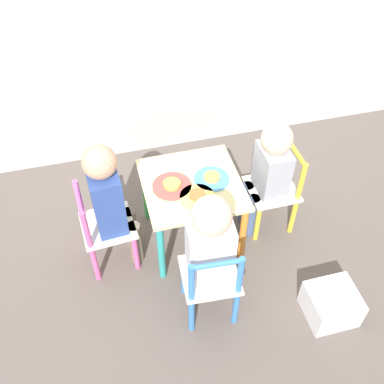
% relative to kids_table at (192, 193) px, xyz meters
% --- Properties ---
extents(ground_plane, '(6.00, 6.00, 0.00)m').
position_rel_kids_table_xyz_m(ground_plane, '(0.00, 0.00, -0.36)').
color(ground_plane, '#5B514C').
extents(kids_table, '(0.50, 0.50, 0.43)m').
position_rel_kids_table_xyz_m(kids_table, '(0.00, 0.00, 0.00)').
color(kids_table, beige).
rests_on(kids_table, ground_plane).
extents(chair_pink, '(0.28, 0.28, 0.52)m').
position_rel_kids_table_xyz_m(chair_pink, '(-0.47, -0.04, -0.10)').
color(chair_pink, silver).
rests_on(chair_pink, ground_plane).
extents(chair_blue, '(0.28, 0.28, 0.52)m').
position_rel_kids_table_xyz_m(chair_blue, '(-0.03, -0.47, -0.10)').
color(chair_blue, silver).
rests_on(chair_blue, ground_plane).
extents(chair_yellow, '(0.26, 0.26, 0.52)m').
position_rel_kids_table_xyz_m(chair_yellow, '(0.47, 0.00, -0.10)').
color(chair_yellow, silver).
rests_on(chair_yellow, ground_plane).
extents(child_left, '(0.22, 0.21, 0.78)m').
position_rel_kids_table_xyz_m(child_left, '(-0.41, -0.03, 0.10)').
color(child_left, '#7A6B5B').
rests_on(child_left, ground_plane).
extents(child_front, '(0.21, 0.22, 0.75)m').
position_rel_kids_table_xyz_m(child_front, '(-0.03, -0.41, 0.10)').
color(child_front, '#7A6B5B').
rests_on(child_front, ground_plane).
extents(child_right, '(0.22, 0.20, 0.71)m').
position_rel_kids_table_xyz_m(child_right, '(0.41, 0.00, 0.07)').
color(child_right, '#4C608E').
rests_on(child_right, ground_plane).
extents(plate_left, '(0.20, 0.20, 0.03)m').
position_rel_kids_table_xyz_m(plate_left, '(-0.10, 0.00, 0.08)').
color(plate_left, '#E54C47').
rests_on(plate_left, kids_table).
extents(plate_front, '(0.17, 0.17, 0.03)m').
position_rel_kids_table_xyz_m(plate_front, '(-0.00, -0.10, 0.08)').
color(plate_front, '#EADB66').
rests_on(plate_front, kids_table).
extents(plate_right, '(0.18, 0.18, 0.03)m').
position_rel_kids_table_xyz_m(plate_right, '(0.10, 0.00, 0.08)').
color(plate_right, '#4C9EE0').
rests_on(plate_right, kids_table).
extents(storage_bin, '(0.23, 0.22, 0.16)m').
position_rel_kids_table_xyz_m(storage_bin, '(0.53, -0.64, -0.27)').
color(storage_bin, silver).
rests_on(storage_bin, ground_plane).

